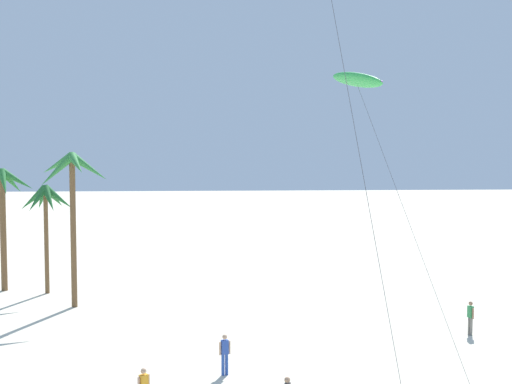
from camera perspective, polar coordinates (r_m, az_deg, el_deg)
palm_tree_1 at (r=46.50m, az=-21.72°, el=-0.31°), size 4.06×3.83×8.41m
palm_tree_2 at (r=44.64m, az=-18.32°, el=-1.01°), size 3.80×3.75×7.31m
palm_tree_3 at (r=40.05m, az=-16.09°, el=0.97°), size 4.55×4.66×9.50m
flying_kite_4 at (r=33.01m, az=8.97°, el=9.92°), size 3.67×12.24×14.04m
person_near_right at (r=35.35m, az=18.67°, el=-10.53°), size 0.27×0.50×1.77m
person_mid_field at (r=27.88m, az=-2.82°, el=-14.20°), size 0.49×0.28×1.76m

